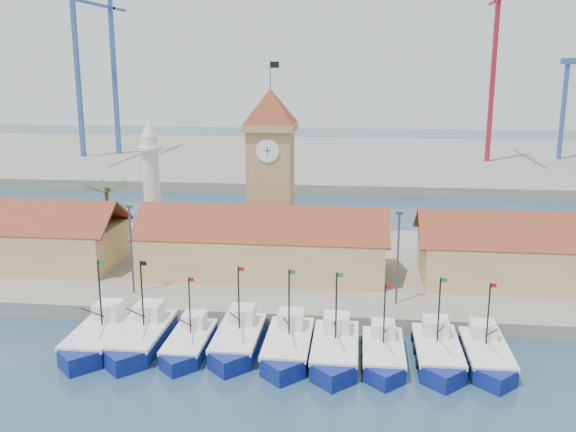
# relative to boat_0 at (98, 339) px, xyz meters

# --- Properties ---
(ground) EXTENTS (400.00, 400.00, 0.00)m
(ground) POSITION_rel_boat_0_xyz_m (11.80, -2.41, -0.83)
(ground) COLOR #1B3448
(ground) RESTS_ON ground
(quay) EXTENTS (140.00, 32.00, 1.50)m
(quay) POSITION_rel_boat_0_xyz_m (11.80, 21.59, -0.08)
(quay) COLOR gray
(quay) RESTS_ON ground
(terminal) EXTENTS (240.00, 80.00, 2.00)m
(terminal) POSITION_rel_boat_0_xyz_m (11.80, 107.59, 0.17)
(terminal) COLOR gray
(terminal) RESTS_ON ground
(boat_0) EXTENTS (3.88, 10.64, 8.05)m
(boat_0) POSITION_rel_boat_0_xyz_m (0.00, 0.00, 0.00)
(boat_0) COLOR #0B1756
(boat_0) RESTS_ON ground
(boat_1) EXTENTS (3.86, 10.56, 7.99)m
(boat_1) POSITION_rel_boat_0_xyz_m (3.64, 0.35, -0.01)
(boat_1) COLOR #0B1756
(boat_1) RESTS_ON ground
(boat_2) EXTENTS (3.28, 8.98, 6.80)m
(boat_2) POSITION_rel_boat_0_xyz_m (7.96, -0.07, -0.13)
(boat_2) COLOR #0B1756
(boat_2) RESTS_ON ground
(boat_3) EXTENTS (3.68, 10.07, 7.62)m
(boat_3) POSITION_rel_boat_0_xyz_m (12.02, 0.80, -0.04)
(boat_3) COLOR #0B1756
(boat_3) RESTS_ON ground
(boat_4) EXTENTS (3.74, 10.25, 7.76)m
(boat_4) POSITION_rel_boat_0_xyz_m (16.42, 0.08, -0.03)
(boat_4) COLOR #0B1756
(boat_4) RESTS_ON ground
(boat_5) EXTENTS (3.75, 10.28, 7.78)m
(boat_5) POSITION_rel_boat_0_xyz_m (20.37, -0.32, -0.03)
(boat_5) COLOR #0B1756
(boat_5) RESTS_ON ground
(boat_6) EXTENTS (3.35, 9.17, 6.94)m
(boat_6) POSITION_rel_boat_0_xyz_m (24.31, -0.37, -0.11)
(boat_6) COLOR #0B1756
(boat_6) RESTS_ON ground
(boat_7) EXTENTS (3.62, 9.90, 7.49)m
(boat_7) POSITION_rel_boat_0_xyz_m (28.74, 0.20, -0.06)
(boat_7) COLOR #0B1756
(boat_7) RESTS_ON ground
(boat_8) EXTENTS (3.46, 9.48, 7.17)m
(boat_8) POSITION_rel_boat_0_xyz_m (32.68, 0.22, -0.09)
(boat_8) COLOR #0B1756
(boat_8) RESTS_ON ground
(hall_center) EXTENTS (27.04, 10.13, 7.61)m
(hall_center) POSITION_rel_boat_0_xyz_m (11.80, 17.59, 3.15)
(hall_center) COLOR #D6B775
(hall_center) RESTS_ON quay
(hall_right) EXTENTS (31.20, 10.13, 7.61)m
(hall_right) POSITION_rel_boat_0_xyz_m (43.80, 17.59, 3.15)
(hall_right) COLOR #D6B775
(hall_right) RESTS_ON quay
(clock_tower) EXTENTS (5.80, 5.80, 22.70)m
(clock_tower) POSITION_rel_boat_0_xyz_m (11.80, 23.59, 11.13)
(clock_tower) COLOR tan
(clock_tower) RESTS_ON quay
(minaret) EXTENTS (3.00, 3.00, 16.30)m
(minaret) POSITION_rel_boat_0_xyz_m (-3.20, 25.59, 8.90)
(minaret) COLOR silver
(minaret) RESTS_ON quay
(palm_tree) EXTENTS (5.60, 5.03, 8.39)m
(palm_tree) POSITION_rel_boat_0_xyz_m (-8.20, 23.59, 5.41)
(palm_tree) COLOR brown
(palm_tree) RESTS_ON quay
(lamp_posts) EXTENTS (80.70, 0.25, 9.03)m
(lamp_posts) POSITION_rel_boat_0_xyz_m (12.30, 9.59, 5.64)
(lamp_posts) COLOR #3F3F44
(lamp_posts) RESTS_ON quay
(crane_blue_far) EXTENTS (1.00, 38.19, 49.02)m
(crane_blue_far) POSITION_rel_boat_0_xyz_m (-44.83, 97.58, 28.82)
(crane_blue_far) COLOR #325298
(crane_blue_far) RESTS_ON terminal
(crane_blue_near) EXTENTS (1.00, 30.37, 43.04)m
(crane_blue_near) POSITION_rel_boat_0_xyz_m (-38.17, 104.53, 24.86)
(crane_blue_near) COLOR #325298
(crane_blue_near) RESTS_ON terminal
(crane_red_right) EXTENTS (1.00, 31.38, 43.53)m
(crane_red_right) POSITION_rel_boat_0_xyz_m (51.38, 101.40, 25.21)
(crane_red_right) COLOR maroon
(crane_red_right) RESTS_ON terminal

